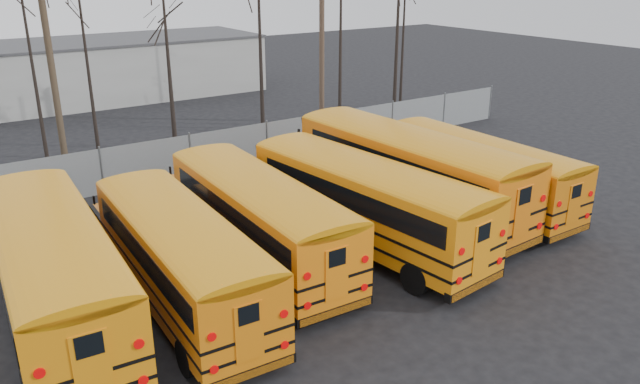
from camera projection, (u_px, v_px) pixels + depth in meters
ground at (348, 280)px, 19.43m from camera, size 120.00×120.00×0.00m
fence at (191, 156)px, 28.37m from camera, size 40.00×0.04×2.00m
distant_building at (104, 70)px, 44.56m from camera, size 22.00×8.00×4.00m
bus_a at (51, 262)px, 16.53m from camera, size 3.28×11.37×3.14m
bus_b at (178, 250)px, 17.56m from camera, size 2.80×10.45×2.90m
bus_c at (256, 211)px, 20.15m from camera, size 2.82×10.73×2.98m
bus_d at (362, 196)px, 21.23m from camera, size 3.70×11.34×3.12m
bus_e at (404, 165)px, 23.90m from camera, size 3.41×12.27×3.40m
bus_f at (475, 166)px, 24.83m from camera, size 2.36×10.23×2.86m
utility_pole_left at (51, 63)px, 27.96m from camera, size 1.75×0.31×9.83m
utility_pole_right at (322, 37)px, 36.72m from camera, size 1.74×0.59×9.95m
tree_3 at (29, 43)px, 27.31m from camera, size 0.26×0.26×11.90m
tree_4 at (85, 46)px, 29.37m from camera, size 0.26×0.26×11.13m
tree_5 at (168, 61)px, 31.52m from camera, size 0.26×0.26×9.10m
tree_6 at (260, 28)px, 34.79m from camera, size 0.26×0.26×11.60m
tree_7 at (341, 23)px, 33.81m from camera, size 0.26×0.26×12.36m
tree_8 at (398, 21)px, 35.16m from camera, size 0.26×0.26×12.32m
tree_9 at (404, 17)px, 40.39m from camera, size 0.26×0.26×11.75m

